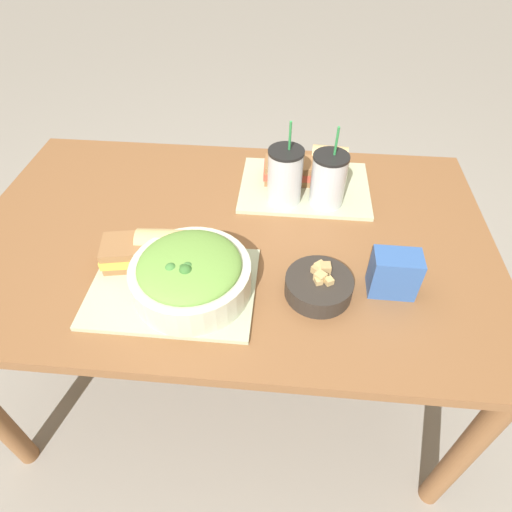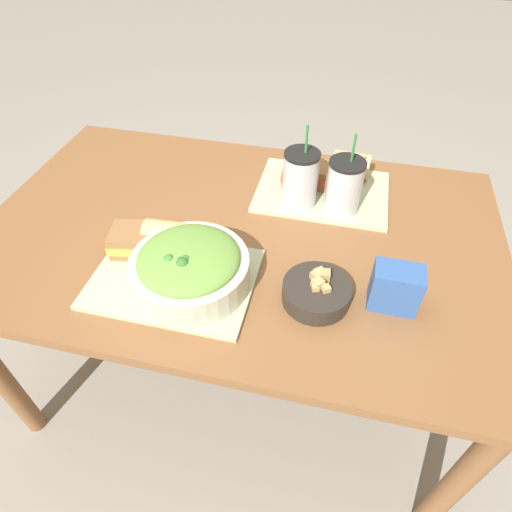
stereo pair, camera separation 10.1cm
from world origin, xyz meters
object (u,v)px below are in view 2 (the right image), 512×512
sandwich_near (141,241)px  baguette_far (352,165)px  baguette_near (170,236)px  drink_cup_red (344,188)px  sandwich_far (310,174)px  chip_bag (395,288)px  drink_cup_dark (300,181)px  salad_bowl (190,267)px  soup_bowl (316,292)px

sandwich_near → baguette_far: bearing=32.5°
baguette_far → baguette_near: bearing=139.9°
baguette_near → drink_cup_red: drink_cup_red is taller
baguette_near → sandwich_far: 0.49m
drink_cup_red → chip_bag: bearing=-65.4°
drink_cup_red → drink_cup_dark: bearing=180.0°
salad_bowl → chip_bag: salad_bowl is taller
baguette_near → baguette_far: size_ratio=1.11×
drink_cup_red → soup_bowl: bearing=-94.1°
baguette_near → chip_bag: 0.57m
sandwich_far → chip_bag: size_ratio=1.51×
baguette_near → drink_cup_dark: drink_cup_dark is taller
drink_cup_dark → drink_cup_red: (0.12, 0.00, -0.00)m
sandwich_near → baguette_far: baguette_far is taller
sandwich_far → baguette_far: 0.14m
sandwich_near → sandwich_far: same height
sandwich_far → drink_cup_dark: bearing=-100.5°
soup_bowl → sandwich_far: (-0.08, 0.46, 0.02)m
salad_bowl → soup_bowl: bearing=4.9°
sandwich_near → drink_cup_red: drink_cup_red is taller
sandwich_near → sandwich_far: size_ratio=0.99×
baguette_near → drink_cup_red: 0.50m
soup_bowl → sandwich_near: bearing=173.3°
drink_cup_dark → chip_bag: size_ratio=2.24×
salad_bowl → drink_cup_dark: 0.43m
sandwich_far → chip_bag: (0.26, -0.43, 0.01)m
soup_bowl → drink_cup_red: bearing=85.9°
soup_bowl → sandwich_far: 0.47m
sandwich_far → drink_cup_dark: (-0.02, -0.11, 0.05)m
soup_bowl → sandwich_near: sandwich_near is taller
baguette_near → chip_bag: bearing=-99.0°
baguette_near → drink_cup_dark: (0.30, 0.27, 0.04)m
drink_cup_dark → drink_cup_red: 0.12m
baguette_far → chip_bag: size_ratio=1.03×
salad_bowl → baguette_far: bearing=58.4°
soup_bowl → chip_bag: bearing=8.6°
soup_bowl → drink_cup_red: 0.36m
soup_bowl → drink_cup_red: size_ratio=0.66×
soup_bowl → baguette_near: (-0.39, 0.08, 0.02)m
soup_bowl → baguette_far: bearing=85.7°
baguette_near → salad_bowl: bearing=-142.6°
drink_cup_red → baguette_far: bearing=85.2°
sandwich_near → drink_cup_dark: (0.37, 0.30, 0.05)m
sandwich_near → baguette_near: baguette_near is taller
salad_bowl → soup_bowl: 0.30m
sandwich_near → sandwich_far: (0.38, 0.41, 0.00)m
salad_bowl → baguette_far: size_ratio=2.40×
soup_bowl → baguette_near: size_ratio=1.23×
salad_bowl → drink_cup_red: 0.50m
sandwich_near → drink_cup_red: size_ratio=0.69×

